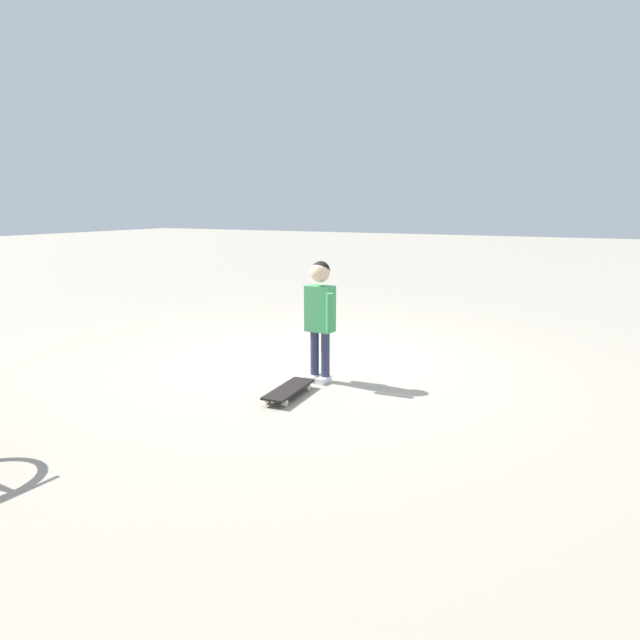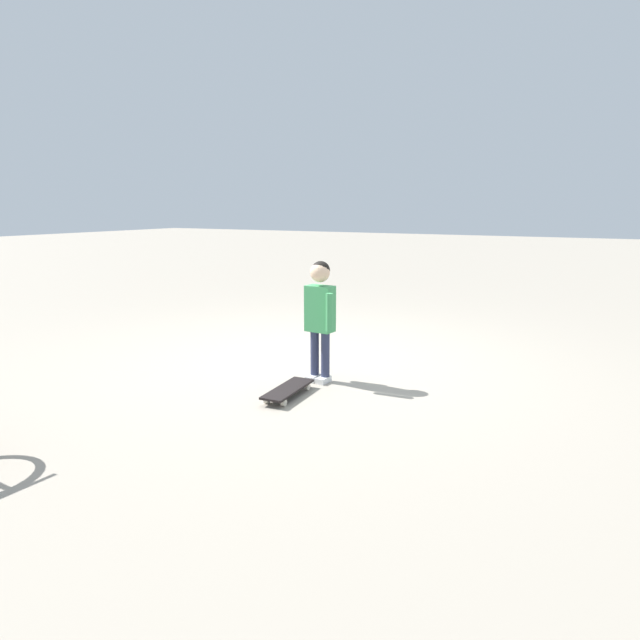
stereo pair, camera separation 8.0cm
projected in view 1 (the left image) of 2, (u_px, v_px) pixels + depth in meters
ground_plane at (311, 360)px, 5.56m from camera, size 50.00×50.00×0.00m
child_person at (320, 308)px, 4.75m from camera, size 0.36×0.24×1.06m
skateboard at (289, 390)px, 4.46m from camera, size 0.22×0.60×0.07m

